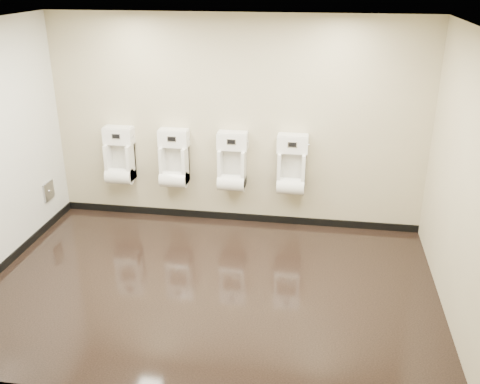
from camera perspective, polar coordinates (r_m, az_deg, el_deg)
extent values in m
cube|color=black|center=(6.08, -3.21, -10.00)|extent=(5.00, 3.50, 0.00)
cube|color=silver|center=(5.14, -3.92, 17.25)|extent=(5.00, 3.50, 0.00)
cube|color=#BEB48F|center=(7.09, -0.50, 7.32)|extent=(5.00, 0.02, 2.80)
cube|color=#BEB48F|center=(3.92, -9.01, -6.37)|extent=(5.00, 0.02, 2.80)
cube|color=#BEB48F|center=(5.51, 22.78, 0.86)|extent=(0.02, 3.50, 2.80)
cube|color=black|center=(7.55, -0.48, -2.63)|extent=(5.00, 0.02, 0.10)
cube|color=black|center=(6.97, -23.83, -7.09)|extent=(0.02, 3.50, 0.10)
cube|color=#9E9EA3|center=(7.69, -19.75, 0.10)|extent=(0.03, 0.25, 0.25)
cylinder|color=silver|center=(7.68, -19.63, 0.09)|extent=(0.02, 0.04, 0.04)
cube|color=white|center=(7.57, -12.67, 3.16)|extent=(0.36, 0.26, 0.51)
cube|color=silver|center=(7.63, -12.47, 3.65)|extent=(0.27, 0.01, 0.39)
cylinder|color=white|center=(7.57, -12.74, 1.67)|extent=(0.36, 0.22, 0.22)
cube|color=white|center=(7.49, -12.81, 5.88)|extent=(0.40, 0.19, 0.22)
cube|color=black|center=(7.39, -13.11, 5.80)|extent=(0.10, 0.01, 0.06)
cube|color=silver|center=(7.39, -13.10, 5.80)|extent=(0.12, 0.01, 0.08)
cylinder|color=silver|center=(7.41, -11.32, 5.84)|extent=(0.01, 0.03, 0.03)
cube|color=white|center=(7.32, -7.02, 2.89)|extent=(0.36, 0.26, 0.51)
cube|color=silver|center=(7.39, -6.86, 3.41)|extent=(0.27, 0.01, 0.39)
cylinder|color=white|center=(7.32, -7.10, 1.36)|extent=(0.36, 0.22, 0.22)
cube|color=white|center=(7.24, -7.08, 5.71)|extent=(0.40, 0.19, 0.22)
cube|color=black|center=(7.14, -7.31, 5.62)|extent=(0.10, 0.01, 0.06)
cube|color=silver|center=(7.14, -7.30, 5.63)|extent=(0.12, 0.01, 0.08)
cylinder|color=silver|center=(7.19, -5.49, 5.65)|extent=(0.01, 0.03, 0.03)
cube|color=white|center=(7.15, -0.83, 2.57)|extent=(0.36, 0.26, 0.51)
cube|color=silver|center=(7.22, -0.72, 3.10)|extent=(0.27, 0.01, 0.39)
cylinder|color=white|center=(7.15, -0.92, 1.00)|extent=(0.36, 0.22, 0.22)
cube|color=white|center=(7.07, -0.80, 5.45)|extent=(0.40, 0.19, 0.22)
cube|color=black|center=(6.97, -0.95, 5.36)|extent=(0.10, 0.01, 0.06)
cube|color=silver|center=(6.97, -0.94, 5.37)|extent=(0.12, 0.01, 0.08)
cylinder|color=silver|center=(7.04, 0.86, 5.37)|extent=(0.01, 0.03, 0.03)
cube|color=white|center=(7.07, 5.51, 2.21)|extent=(0.36, 0.26, 0.51)
cube|color=silver|center=(7.13, 5.57, 2.75)|extent=(0.27, 0.01, 0.39)
cylinder|color=white|center=(7.07, 5.42, 0.63)|extent=(0.36, 0.22, 0.22)
cube|color=white|center=(6.98, 5.65, 5.12)|extent=(0.40, 0.19, 0.22)
cube|color=black|center=(6.88, 5.60, 5.03)|extent=(0.10, 0.01, 0.06)
cube|color=silver|center=(6.88, 5.60, 5.04)|extent=(0.12, 0.01, 0.08)
cylinder|color=silver|center=(6.97, 7.34, 5.02)|extent=(0.01, 0.03, 0.03)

